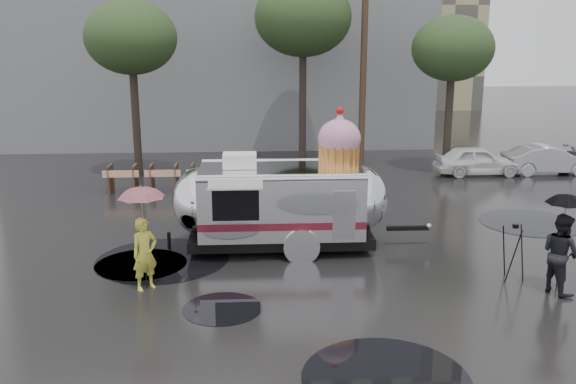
{
  "coord_description": "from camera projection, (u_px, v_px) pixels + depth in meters",
  "views": [
    {
      "loc": [
        -2.39,
        -12.15,
        5.45
      ],
      "look_at": [
        -1.39,
        3.43,
        1.54
      ],
      "focal_mm": 38.0,
      "sensor_mm": 36.0,
      "label": 1
    }
  ],
  "objects": [
    {
      "name": "puddles",
      "position": [
        312.0,
        269.0,
        14.86
      ],
      "size": [
        14.01,
        11.38,
        0.01
      ],
      "color": "black",
      "rests_on": "ground"
    },
    {
      "name": "person_left",
      "position": [
        145.0,
        254.0,
        13.52
      ],
      "size": [
        0.71,
        0.68,
        1.65
      ],
      "primitive_type": "imported",
      "rotation": [
        0.0,
        0.0,
        0.67
      ],
      "color": "#D4D140",
      "rests_on": "ground"
    },
    {
      "name": "tree_mid",
      "position": [
        303.0,
        18.0,
        26.21
      ],
      "size": [
        4.2,
        4.2,
        8.03
      ],
      "color": "#382D26",
      "rests_on": "ground"
    },
    {
      "name": "umbrella_pink",
      "position": [
        142.0,
        204.0,
        13.24
      ],
      "size": [
        1.25,
        1.25,
        2.4
      ],
      "color": "#D27D8C",
      "rests_on": "ground"
    },
    {
      "name": "ground",
      "position": [
        362.0,
        298.0,
        13.23
      ],
      "size": [
        120.0,
        120.0,
        0.0
      ],
      "primitive_type": "plane",
      "color": "black",
      "rests_on": "ground"
    },
    {
      "name": "tree_left",
      "position": [
        131.0,
        39.0,
        24.05
      ],
      "size": [
        3.64,
        3.64,
        6.95
      ],
      "color": "#382D26",
      "rests_on": "ground"
    },
    {
      "name": "airstream_trailer",
      "position": [
        284.0,
        199.0,
        16.12
      ],
      "size": [
        7.14,
        2.71,
        3.85
      ],
      "rotation": [
        0.0,
        0.0,
        -0.01
      ],
      "color": "silver",
      "rests_on": "ground"
    },
    {
      "name": "utility_pole",
      "position": [
        364.0,
        60.0,
        25.81
      ],
      "size": [
        1.6,
        0.28,
        9.0
      ],
      "color": "#473323",
      "rests_on": "ground"
    },
    {
      "name": "barricade_row",
      "position": [
        164.0,
        177.0,
        22.41
      ],
      "size": [
        4.3,
        0.8,
        1.0
      ],
      "color": "#473323",
      "rests_on": "ground"
    },
    {
      "name": "umbrella_black",
      "position": [
        565.0,
        209.0,
        13.09
      ],
      "size": [
        1.06,
        1.06,
        2.27
      ],
      "color": "black",
      "rests_on": "ground"
    },
    {
      "name": "tripod",
      "position": [
        514.0,
        248.0,
        14.06
      ],
      "size": [
        0.53,
        0.56,
        1.36
      ],
      "rotation": [
        0.0,
        0.0,
        0.14
      ],
      "color": "black",
      "rests_on": "ground"
    },
    {
      "name": "grey_building",
      "position": [
        219.0,
        21.0,
        34.63
      ],
      "size": [
        22.0,
        12.0,
        13.0
      ],
      "primitive_type": "cube",
      "color": "slate",
      "rests_on": "ground"
    },
    {
      "name": "tree_right",
      "position": [
        453.0,
        49.0,
        24.96
      ],
      "size": [
        3.36,
        3.36,
        6.42
      ],
      "color": "#382D26",
      "rests_on": "ground"
    },
    {
      "name": "person_right",
      "position": [
        560.0,
        253.0,
        13.34
      ],
      "size": [
        0.73,
        0.97,
        1.8
      ],
      "primitive_type": "imported",
      "rotation": [
        0.0,
        0.0,
        1.89
      ],
      "color": "black",
      "rests_on": "ground"
    }
  ]
}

